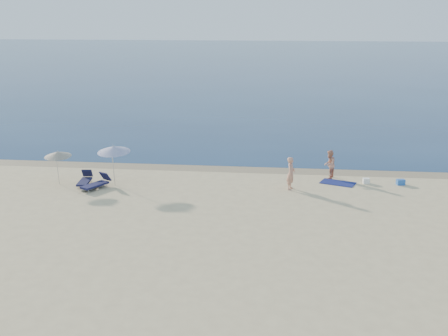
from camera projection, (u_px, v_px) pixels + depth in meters
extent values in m
cube|color=#0B2244|center=(280.00, 61.00, 111.96)|extent=(240.00, 160.00, 0.01)
cube|color=#847254|center=(261.00, 170.00, 34.80)|extent=(240.00, 1.60, 0.00)
imported|color=tan|center=(291.00, 173.00, 30.76)|extent=(0.58, 0.75, 1.82)
imported|color=tan|center=(329.00, 164.00, 32.83)|extent=(0.84, 0.97, 1.68)
cube|color=#0F164E|center=(338.00, 183.00, 32.09)|extent=(2.16, 1.67, 0.03)
cube|color=white|center=(366.00, 181.00, 32.00)|extent=(0.38, 0.34, 0.30)
cube|color=blue|center=(401.00, 182.00, 31.75)|extent=(0.50, 0.40, 0.31)
cylinder|color=silver|center=(114.00, 168.00, 31.34)|extent=(0.06, 0.26, 2.13)
cone|color=white|center=(114.00, 149.00, 31.26)|extent=(2.01, 2.03, 0.51)
sphere|color=silver|center=(113.00, 146.00, 31.21)|extent=(0.06, 0.06, 0.06)
cylinder|color=silver|center=(58.00, 170.00, 31.59)|extent=(0.04, 0.21, 1.80)
cone|color=beige|center=(58.00, 154.00, 31.51)|extent=(1.54, 1.56, 0.43)
sphere|color=silver|center=(57.00, 151.00, 31.47)|extent=(0.05, 0.05, 0.05)
cube|color=#141637|center=(84.00, 182.00, 31.60)|extent=(0.72, 1.58, 0.10)
cube|color=#141637|center=(87.00, 173.00, 32.26)|extent=(0.60, 0.43, 0.50)
cylinder|color=#A5A5AD|center=(88.00, 184.00, 31.63)|extent=(0.03, 0.03, 0.22)
cube|color=#15163B|center=(95.00, 185.00, 30.94)|extent=(1.31, 1.71, 0.11)
cube|color=#15163B|center=(105.00, 176.00, 31.50)|extent=(0.71, 0.63, 0.53)
cylinder|color=#A5A5AD|center=(98.00, 188.00, 30.84)|extent=(0.03, 0.03, 0.24)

